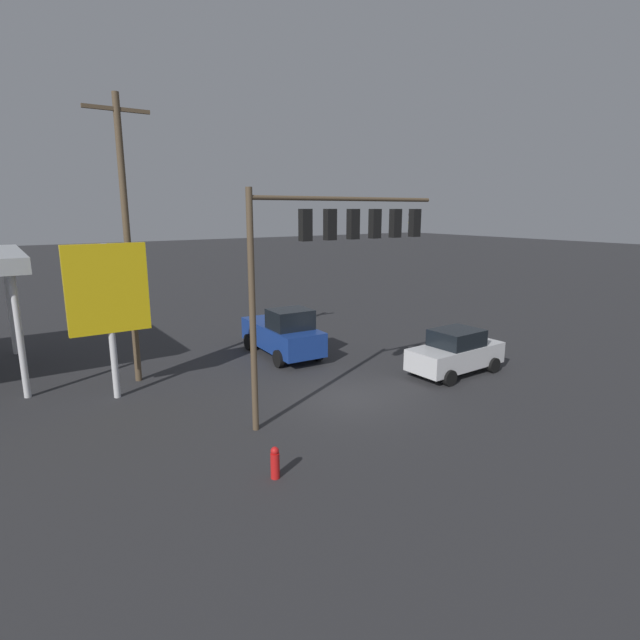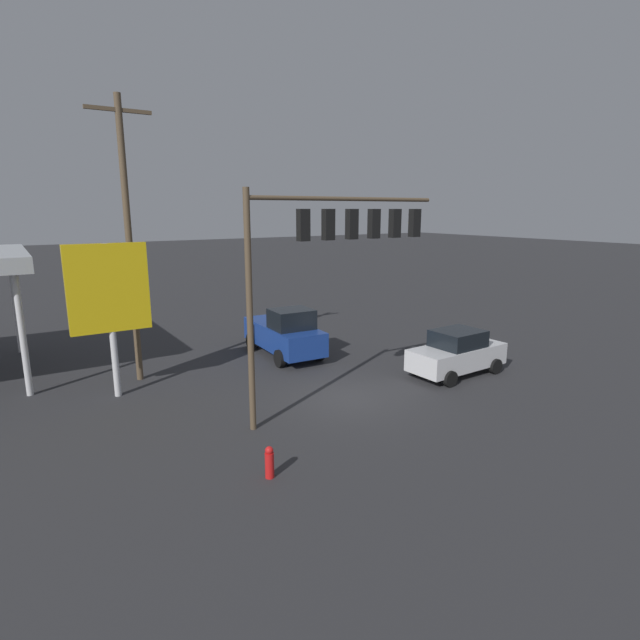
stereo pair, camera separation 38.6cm
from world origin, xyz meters
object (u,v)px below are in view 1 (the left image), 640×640
at_px(pickup_parked, 283,333).
at_px(fire_hydrant, 275,463).
at_px(traffic_signal_assembly, 337,241).
at_px(utility_pole, 127,237).
at_px(sedan_waiting, 456,352).
at_px(price_sign, 108,293).

height_order(pickup_parked, fire_hydrant, pickup_parked).
xyz_separation_m(traffic_signal_assembly, fire_hydrant, (4.09, 2.98, -5.43)).
xyz_separation_m(traffic_signal_assembly, pickup_parked, (-1.68, -6.67, -4.76)).
xyz_separation_m(utility_pole, sedan_waiting, (-11.54, 6.65, -4.89)).
distance_m(price_sign, sedan_waiting, 14.04).
bearing_deg(sedan_waiting, fire_hydrant, 15.18).
bearing_deg(pickup_parked, price_sign, -78.03).
bearing_deg(price_sign, traffic_signal_assembly, 138.98).
bearing_deg(traffic_signal_assembly, fire_hydrant, 36.07).
height_order(price_sign, sedan_waiting, price_sign).
height_order(traffic_signal_assembly, pickup_parked, traffic_signal_assembly).
bearing_deg(traffic_signal_assembly, price_sign, -41.02).
xyz_separation_m(traffic_signal_assembly, price_sign, (6.22, -5.41, -1.91)).
bearing_deg(price_sign, fire_hydrant, 104.25).
distance_m(utility_pole, price_sign, 2.67).
distance_m(utility_pole, fire_hydrant, 11.31).
relative_size(pickup_parked, sedan_waiting, 1.19).
distance_m(utility_pole, sedan_waiting, 14.19).
bearing_deg(pickup_parked, traffic_signal_assembly, -11.23).
bearing_deg(sedan_waiting, pickup_parked, -54.97).
distance_m(traffic_signal_assembly, price_sign, 8.46).
height_order(price_sign, pickup_parked, price_sign).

